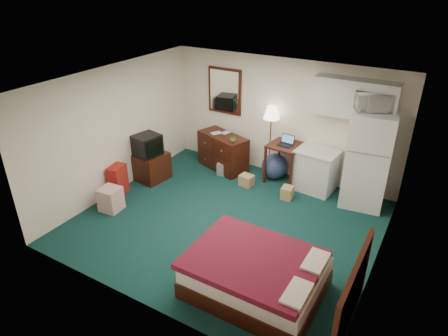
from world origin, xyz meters
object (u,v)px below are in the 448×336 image
Objects in this scene: floor_lamp at (270,142)px; desk at (285,163)px; dresser at (223,152)px; kitchen_counter at (315,171)px; fridge at (368,159)px; suitcase at (118,180)px; tv_stand at (152,166)px; bed at (256,275)px.

desk is (0.42, -0.12, -0.35)m from floor_lamp.
desk reaches higher than dresser.
kitchen_counter is (1.08, -0.14, -0.36)m from floor_lamp.
dresser is 3.10m from fridge.
suitcase is at bearing -141.72° from kitchen_counter.
kitchen_counter is at bearing 22.34° from suitcase.
dresser is at bearing 56.18° from tv_stand.
suitcase reaches higher than bed.
fridge is 2.96× the size of suitcase.
floor_lamp reaches higher than kitchen_counter.
tv_stand is (-2.06, -1.45, -0.49)m from floor_lamp.
kitchen_counter is at bearing 29.36° from tv_stand.
dresser is 2.38m from suitcase.
fridge is 3.29m from bed.
desk reaches higher than bed.
tv_stand is at bearing 69.08° from suitcase.
desk is 1.34× the size of tv_stand.
kitchen_counter reaches higher than tv_stand.
dresser is at bearing 49.12° from suitcase.
tv_stand is (-1.04, -1.22, -0.11)m from dresser.
suitcase reaches higher than tv_stand.
floor_lamp is (1.02, 0.23, 0.38)m from dresser.
fridge is at bearing 15.72° from suitcase.
desk reaches higher than kitchen_counter.
dresser is 1.40× the size of kitchen_counter.
fridge reaches higher than tv_stand.
desk is at bearing 23.63° from dresser.
bed is 3.87m from tv_stand.
dresser reaches higher than suitcase.
fridge is (2.03, -0.17, 0.14)m from floor_lamp.
kitchen_counter is (0.66, -0.02, -0.01)m from desk.
dresser is 3.88m from bed.
fridge reaches higher than kitchen_counter.
desk is at bearing 106.21° from bed.
floor_lamp reaches higher than tv_stand.
dresser is 1.84× the size of tv_stand.
fridge reaches higher than suitcase.
dresser is 0.63× the size of fridge.
fridge reaches higher than desk.
floor_lamp is at bearing 177.70° from kitchen_counter.
bed is at bearing -109.38° from fridge.
fridge is (0.95, -0.03, 0.50)m from kitchen_counter.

